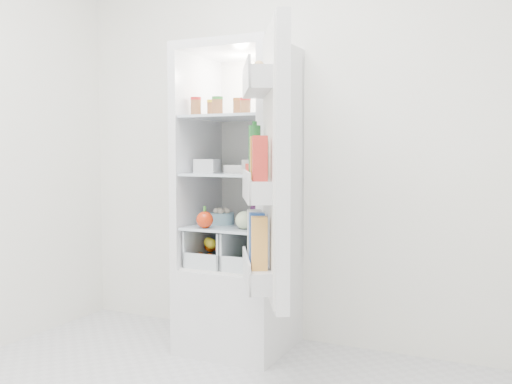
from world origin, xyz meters
The scene contains 20 objects.
room_walls centered at (0.00, 0.00, 1.59)m, with size 3.02×3.02×2.61m.
refrigerator centered at (-0.20, 1.25, 0.67)m, with size 0.60×0.60×1.80m.
shelf_low centered at (-0.20, 1.19, 0.74)m, with size 0.49×0.53×0.01m, color silver.
shelf_mid centered at (-0.20, 1.19, 1.05)m, with size 0.49×0.53×0.01m, color silver.
shelf_top centered at (-0.20, 1.19, 1.38)m, with size 0.49×0.53×0.01m, color silver.
crisper_left centered at (-0.32, 1.19, 0.61)m, with size 0.23×0.46×0.22m, color silver, non-canonical shape.
crisper_right centered at (-0.08, 1.19, 0.61)m, with size 0.23×0.46×0.22m, color silver, non-canonical shape.
condiment_jars centered at (-0.24, 1.07, 1.43)m, with size 0.38×0.16×0.08m.
squeeze_bottle centered at (-0.03, 1.24, 1.48)m, with size 0.06×0.06×0.19m, color white.
tub_white centered at (-0.37, 1.12, 1.10)m, with size 0.12×0.12×0.08m, color silver.
tub_cream centered at (-0.11, 1.22, 1.10)m, with size 0.13×0.13×0.08m, color silver.
tin_red centered at (-0.01, 1.00, 1.09)m, with size 0.09×0.09×0.06m, color red.
foil_tray centered at (-0.22, 1.27, 1.08)m, with size 0.18×0.13×0.04m, color silver.
red_cabbage centered at (-0.08, 1.28, 0.83)m, with size 0.16×0.16×0.16m, color #63225E.
bell_pepper centered at (-0.30, 0.97, 0.80)m, with size 0.10×0.10×0.10m, color red.
mushroom_bowl centered at (-0.30, 1.17, 0.78)m, with size 0.15×0.15×0.07m, color #7DAABB.
salad_bag centered at (-0.08, 1.03, 0.80)m, with size 0.10×0.10×0.10m, color #B2C493.
citrus_pile centered at (-0.32, 1.13, 0.59)m, with size 0.20×0.24×0.16m.
veg_pile centered at (-0.07, 1.18, 0.56)m, with size 0.16×0.30×0.10m.
fridge_door centered at (0.25, 0.65, 1.09)m, with size 0.42×0.56×1.30m.
Camera 1 is at (1.34, -1.80, 1.18)m, focal length 40.00 mm.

